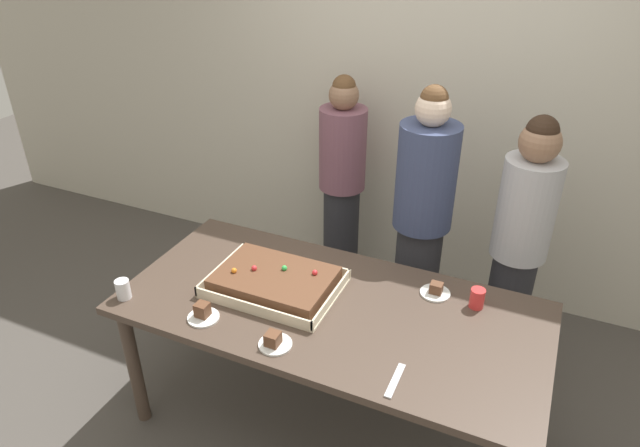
% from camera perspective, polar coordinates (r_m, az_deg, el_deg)
% --- Properties ---
extents(ground_plane, '(12.00, 12.00, 0.00)m').
position_cam_1_polar(ground_plane, '(3.28, 0.96, -19.33)').
color(ground_plane, '#4C4742').
extents(interior_back_panel, '(8.00, 0.12, 3.00)m').
position_cam_1_polar(interior_back_panel, '(3.81, 11.12, 14.26)').
color(interior_back_panel, beige).
rests_on(interior_back_panel, ground_plane).
extents(party_table, '(2.05, 0.97, 0.79)m').
position_cam_1_polar(party_table, '(2.79, 1.08, -9.69)').
color(party_table, '#47382D').
rests_on(party_table, ground_plane).
extents(sheet_cake, '(0.64, 0.46, 0.11)m').
position_cam_1_polar(sheet_cake, '(2.83, -4.64, -5.89)').
color(sheet_cake, beige).
rests_on(sheet_cake, party_table).
extents(plated_slice_near_left, '(0.15, 0.15, 0.06)m').
position_cam_1_polar(plated_slice_near_left, '(2.85, 11.69, -6.74)').
color(plated_slice_near_left, white).
rests_on(plated_slice_near_left, party_table).
extents(plated_slice_near_right, '(0.15, 0.15, 0.08)m').
position_cam_1_polar(plated_slice_near_right, '(2.70, -11.85, -8.96)').
color(plated_slice_near_right, white).
rests_on(plated_slice_near_right, party_table).
extents(plated_slice_far_left, '(0.15, 0.15, 0.07)m').
position_cam_1_polar(plated_slice_far_left, '(2.51, -4.70, -11.89)').
color(plated_slice_far_left, white).
rests_on(plated_slice_far_left, party_table).
extents(drink_cup_nearest, '(0.07, 0.07, 0.10)m').
position_cam_1_polar(drink_cup_nearest, '(2.80, 15.72, -7.34)').
color(drink_cup_nearest, red).
rests_on(drink_cup_nearest, party_table).
extents(drink_cup_middle, '(0.07, 0.07, 0.10)m').
position_cam_1_polar(drink_cup_middle, '(2.92, -19.43, -6.34)').
color(drink_cup_middle, white).
rests_on(drink_cup_middle, party_table).
extents(cake_server_utensil, '(0.03, 0.20, 0.01)m').
position_cam_1_polar(cake_server_utensil, '(2.38, 7.66, -15.57)').
color(cake_server_utensil, silver).
rests_on(cake_server_utensil, party_table).
extents(person_serving_front, '(0.31, 0.31, 1.57)m').
position_cam_1_polar(person_serving_front, '(3.84, 2.25, 4.00)').
color(person_serving_front, '#28282D').
rests_on(person_serving_front, ground_plane).
extents(person_green_shirt_behind, '(0.31, 0.31, 1.60)m').
position_cam_1_polar(person_green_shirt_behind, '(3.26, 19.56, -2.30)').
color(person_green_shirt_behind, '#28282D').
rests_on(person_green_shirt_behind, ground_plane).
extents(person_striped_tie_right, '(0.33, 0.33, 1.69)m').
position_cam_1_polar(person_striped_tie_right, '(3.28, 10.28, -0.12)').
color(person_striped_tie_right, '#28282D').
rests_on(person_striped_tie_right, ground_plane).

